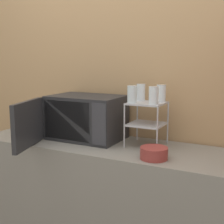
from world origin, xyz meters
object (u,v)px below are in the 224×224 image
object	(u,v)px
glass_back_right	(161,93)
glass_back_left	(141,92)
dish_rack	(147,115)
glass_front_right	(154,95)
glass_front_left	(132,94)
bowl	(154,153)
microwave	(84,118)

from	to	relation	value
glass_back_right	glass_back_left	xyz separation A→B (m)	(-0.15, -0.00, 0.00)
dish_rack	glass_front_right	distance (m)	0.17
glass_front_left	glass_back_right	distance (m)	0.21
dish_rack	bowl	xyz separation A→B (m)	(0.14, -0.25, -0.18)
glass_back_left	bowl	xyz separation A→B (m)	(0.22, -0.32, -0.32)
glass_front_right	bowl	distance (m)	0.37
glass_front_right	glass_back_left	distance (m)	0.21
glass_front_left	glass_back_left	xyz separation A→B (m)	(0.00, 0.15, 0.00)
dish_rack	bowl	distance (m)	0.34
glass_front_left	microwave	bearing A→B (deg)	174.67
dish_rack	glass_back_right	xyz separation A→B (m)	(0.07, 0.07, 0.14)
glass_front_left	dish_rack	bearing A→B (deg)	44.36
dish_rack	glass_front_left	xyz separation A→B (m)	(-0.08, -0.08, 0.14)
microwave	glass_back_right	world-z (taller)	glass_back_right
glass_back_right	bowl	xyz separation A→B (m)	(0.07, -0.32, -0.32)
microwave	glass_back_left	world-z (taller)	glass_back_left
glass_front_right	glass_front_left	bearing A→B (deg)	-178.65
microwave	glass_back_right	bearing A→B (deg)	11.60
glass_front_left	glass_back_right	bearing A→B (deg)	44.89
glass_back_right	glass_front_right	size ratio (longest dim) A/B	1.00
glass_front_right	glass_back_left	size ratio (longest dim) A/B	1.00
glass_front_left	glass_back_left	distance (m)	0.15
glass_back_left	glass_front_right	bearing A→B (deg)	-44.88
microwave	glass_front_left	bearing A→B (deg)	-5.33
glass_back_right	dish_rack	bearing A→B (deg)	-134.57
microwave	glass_back_left	xyz separation A→B (m)	(0.40, 0.11, 0.20)
glass_back_right	glass_front_right	xyz separation A→B (m)	(-0.00, -0.15, 0.00)
glass_front_right	glass_back_right	bearing A→B (deg)	89.06
bowl	glass_front_right	bearing A→B (deg)	112.17
glass_back_right	glass_back_left	size ratio (longest dim) A/B	1.00
bowl	dish_rack	bearing A→B (deg)	119.96
dish_rack	glass_back_right	world-z (taller)	glass_back_right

